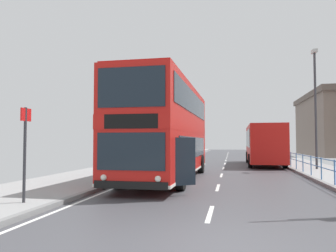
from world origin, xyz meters
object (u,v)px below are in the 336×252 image
at_px(double_decker_bus_main, 167,131).
at_px(bus_stop_sign_near, 25,144).
at_px(background_bus_far_lane, 264,144).
at_px(street_lamp_far_side, 315,99).

relative_size(double_decker_bus_main, bus_stop_sign_near, 4.31).
distance_m(double_decker_bus_main, background_bus_far_lane, 12.34).
xyz_separation_m(bus_stop_sign_near, street_lamp_far_side, (10.75, 13.40, 2.69)).
distance_m(double_decker_bus_main, bus_stop_sign_near, 7.77).
height_order(double_decker_bus_main, street_lamp_far_side, street_lamp_far_side).
xyz_separation_m(background_bus_far_lane, bus_stop_sign_near, (-8.10, -18.31, 0.10)).
distance_m(background_bus_far_lane, street_lamp_far_side, 6.24).
bearing_deg(double_decker_bus_main, background_bus_far_lane, 63.45).
xyz_separation_m(double_decker_bus_main, background_bus_far_lane, (5.50, 11.02, -0.69)).
relative_size(double_decker_bus_main, background_bus_far_lane, 1.20).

